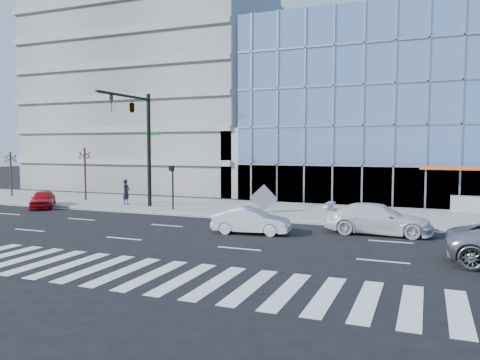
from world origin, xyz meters
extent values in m
plane|color=black|center=(0.00, 0.00, 0.00)|extent=(160.00, 160.00, 0.00)
cube|color=gray|center=(0.00, 8.00, 0.07)|extent=(120.00, 8.00, 0.15)
cube|color=gray|center=(-20.00, 26.00, 10.00)|extent=(24.00, 24.00, 20.00)
cube|color=gray|center=(-6.00, 18.00, 3.00)|extent=(6.00, 8.00, 6.00)
cube|color=#455C78|center=(-58.00, 64.00, 30.00)|extent=(13.00, 13.00, 60.00)
cube|color=gray|center=(-30.00, 70.00, 24.00)|extent=(14.00, 14.00, 48.00)
cylinder|color=black|center=(-11.00, 6.00, 4.15)|extent=(0.28, 0.28, 8.00)
cylinder|color=black|center=(-11.00, 3.20, 7.75)|extent=(0.18, 5.60, 0.18)
imported|color=black|center=(-11.00, 1.80, 7.15)|extent=(0.18, 0.22, 1.10)
imported|color=black|center=(-11.00, 4.00, 7.15)|extent=(0.48, 2.24, 0.90)
cube|color=#0C591E|center=(-10.55, 6.00, 5.35)|extent=(0.90, 0.05, 0.25)
cylinder|color=black|center=(-8.50, 5.00, 1.65)|extent=(0.12, 0.12, 3.00)
cube|color=black|center=(-8.50, 4.85, 2.95)|extent=(0.30, 0.25, 0.35)
cylinder|color=#332319|center=(-18.00, 7.50, 2.25)|extent=(0.16, 0.16, 4.20)
ellipsoid|color=#332319|center=(-18.00, 7.50, 3.93)|extent=(1.10, 1.10, 0.90)
cylinder|color=#332319|center=(-26.00, 7.50, 2.05)|extent=(0.16, 0.16, 3.80)
ellipsoid|color=#332319|center=(-26.00, 7.50, 3.57)|extent=(1.10, 1.10, 0.90)
imported|color=white|center=(5.24, 1.80, 0.77)|extent=(5.33, 2.27, 1.53)
imported|color=silver|center=(-0.76, -0.50, 0.65)|extent=(4.08, 1.87, 1.30)
imported|color=#B90E14|center=(-18.24, 3.24, 0.64)|extent=(3.46, 3.87, 1.27)
imported|color=black|center=(-13.26, 6.34, 1.08)|extent=(0.46, 0.69, 1.85)
cube|color=gray|center=(-2.34, 6.02, 1.07)|extent=(1.76, 0.65, 1.84)
camera|label=1|loc=(7.52, -22.57, 4.43)|focal=35.00mm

